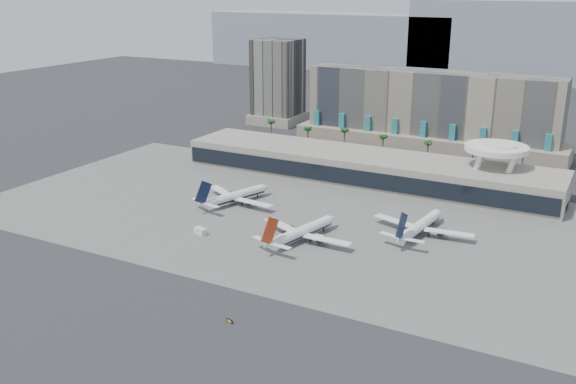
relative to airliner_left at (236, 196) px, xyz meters
The scene contains 14 objects.
ground 64.35m from the airliner_left, 58.22° to the right, with size 900.00×900.00×0.00m, color #232326.
apron_pad 34.01m from the airliner_left, ahead, with size 260.00×130.00×0.06m, color #5B5B59.
mountain_ridge 420.77m from the airliner_left, 81.55° to the left, with size 680.00×60.00×70.00m.
hotel 128.26m from the airliner_left, 69.89° to the left, with size 140.00×30.00×42.00m.
office_tower 158.92m from the airliner_left, 112.81° to the left, with size 30.00×30.00×52.00m.
terminal 64.84m from the airliner_left, 58.49° to the left, with size 170.00×32.50×14.50m.
saucer_structure 109.03m from the airliner_left, 34.63° to the left, with size 26.00×26.00×21.89m.
palm_row 99.43m from the airliner_left, 65.68° to the left, with size 157.80×2.80×13.10m.
airliner_left is the anchor object (origin of this frame).
airliner_centre 46.89m from the airliner_left, 28.15° to the right, with size 37.30×38.74×13.59m.
airliner_right 75.74m from the airliner_left, ahead, with size 37.82×39.11×13.52m.
service_vehicle_a 34.82m from the airliner_left, 78.71° to the right, with size 4.87×2.38×2.38m, color silver.
service_vehicle_b 49.90m from the airliner_left, 22.36° to the right, with size 3.47×1.99×1.79m, color silver.
taxiway_sign 95.56m from the airliner_left, 58.47° to the right, with size 2.20×0.85×1.00m.
Camera 1 is at (100.40, -151.43, 85.35)m, focal length 40.00 mm.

